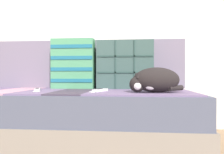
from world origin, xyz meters
The scene contains 8 objects.
ground_plane centered at (0.00, 0.00, 0.00)m, with size 14.00×14.00×0.00m, color #937556.
couch centered at (0.00, 0.13, 0.19)m, with size 1.78×0.85×0.38m.
sofa_backrest centered at (0.00, 0.48, 0.59)m, with size 1.74×0.14×0.43m.
throw_pillow_quilted centered at (0.36, 0.33, 0.58)m, with size 0.47×0.14×0.40m.
throw_pillow_striped centered at (-0.09, 0.33, 0.59)m, with size 0.36×0.14×0.42m.
sleeping_cat centered at (0.56, -0.06, 0.46)m, with size 0.36×0.27×0.16m.
game_remote_near centered at (-0.26, -0.01, 0.39)m, with size 0.10×0.19×0.02m.
game_remote_far centered at (0.20, -0.02, 0.39)m, with size 0.12×0.20×0.02m.
Camera 1 is at (0.42, -1.51, 0.49)m, focal length 35.00 mm.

